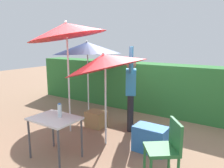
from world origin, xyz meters
TOP-DOWN VIEW (x-y plane):
  - ground_plane at (0.00, 0.00)m, footprint 24.00×24.00m
  - hedge_row at (0.00, 2.26)m, footprint 8.00×0.70m
  - umbrella_rainbow at (-1.29, 1.04)m, footprint 1.82×1.81m
  - umbrella_orange at (0.17, -0.21)m, footprint 1.56×1.54m
  - umbrella_yellow at (-0.82, -0.15)m, footprint 1.65×1.63m
  - person_vendor at (0.21, 0.74)m, footprint 0.36×0.53m
  - chair_plastic at (1.55, -0.63)m, footprint 0.62×0.62m
  - cooler_box at (1.02, 0.02)m, footprint 0.59×0.36m
  - crate_cardboard at (-0.53, 0.41)m, footprint 0.43×0.35m
  - folding_table at (-0.23, -1.09)m, footprint 0.80×0.60m
  - bottle_water at (-0.19, -1.01)m, footprint 0.07×0.07m

SIDE VIEW (x-z plane):
  - ground_plane at x=0.00m, z-range 0.00..0.00m
  - crate_cardboard at x=-0.53m, z-range 0.00..0.37m
  - cooler_box at x=1.02m, z-range 0.00..0.48m
  - chair_plastic at x=1.55m, z-range 0.07..0.96m
  - folding_table at x=-0.23m, z-range 0.27..1.00m
  - hedge_row at x=0.00m, z-range 0.00..1.37m
  - bottle_water at x=-0.19m, z-range 0.72..0.96m
  - person_vendor at x=0.21m, z-range -0.01..1.87m
  - umbrella_orange at x=0.17m, z-range 0.64..2.60m
  - umbrella_rainbow at x=-1.29m, z-range 0.79..2.81m
  - umbrella_yellow at x=-0.82m, z-range 0.94..3.47m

